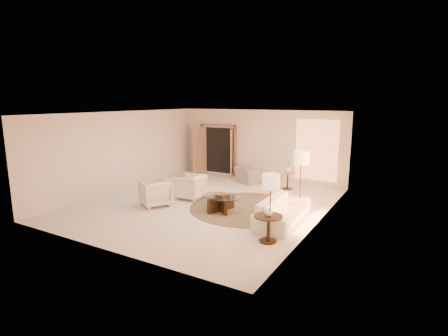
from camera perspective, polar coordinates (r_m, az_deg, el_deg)
The scene contains 18 objects.
room at distance 10.70m, azimuth -2.93°, elevation 1.41°, with size 7.04×8.04×2.83m.
windows_right at distance 9.42m, azimuth 15.33°, elevation -0.60°, with size 0.10×6.40×2.40m, color #FEA065, non-canonical shape.
window_back_corner at distance 13.38m, azimuth 14.83°, elevation 2.80°, with size 1.70×0.10×2.40m, color #FEA065, non-canonical shape.
curtains_right at distance 10.30m, azimuth 16.34°, elevation 0.04°, with size 0.06×5.20×2.60m, color beige, non-canonical shape.
french_doors at distance 14.95m, azimuth -1.08°, elevation 2.91°, with size 1.95×0.66×2.16m.
area_rug at distance 10.57m, azimuth 3.82°, elevation -6.48°, with size 3.47×3.47×0.01m, color #3A2E1F.
sofa at distance 9.38m, azimuth 9.57°, elevation -6.87°, with size 2.25×0.88×0.66m, color white.
armchair_left at distance 11.48m, azimuth -5.57°, elevation -2.89°, with size 0.84×0.79×0.86m, color white.
armchair_right at distance 10.89m, azimuth -11.15°, elevation -3.83°, with size 0.83×0.78×0.86m, color white.
accent_chair at distance 13.62m, azimuth 4.00°, elevation -0.76°, with size 0.92×0.60×0.80m, color gray.
coffee_table at distance 10.16m, azimuth -0.50°, elevation -5.53°, with size 1.50×1.50×0.46m.
end_table at distance 8.08m, azimuth 7.22°, elevation -9.04°, with size 0.66×0.66×0.62m.
side_table at distance 12.83m, azimuth 10.35°, elevation -1.83°, with size 0.52×0.52×0.60m.
floor_lamp_near at distance 9.93m, azimuth 12.51°, elevation 1.21°, with size 0.44×0.44×1.81m.
floor_lamp_far at distance 7.76m, azimuth 7.65°, elevation -2.72°, with size 0.39×0.39×1.59m.
bowl at distance 10.11m, azimuth -0.51°, elevation -4.39°, with size 0.32×0.32×0.08m, color brown.
end_vase at distance 7.99m, azimuth 7.27°, elevation -7.13°, with size 0.18×0.18×0.19m, color white.
side_vase at distance 12.75m, azimuth 10.41°, elevation -0.19°, with size 0.27×0.27×0.28m, color white.
Camera 1 is at (5.74, -8.85, 3.20)m, focal length 28.00 mm.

